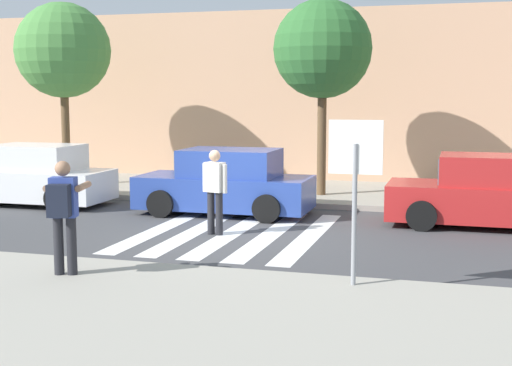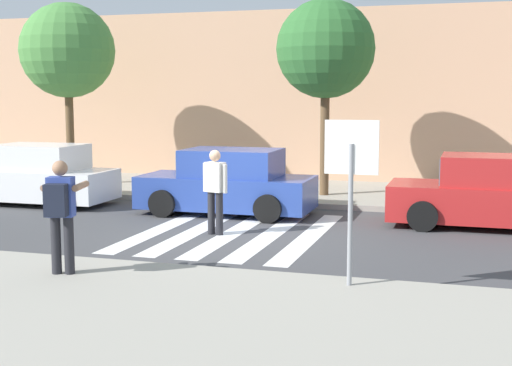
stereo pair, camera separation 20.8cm
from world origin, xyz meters
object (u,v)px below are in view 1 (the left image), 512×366
object	(u,v)px
stop_sign	(355,166)
photographer_with_backpack	(63,208)
pedestrian_crossing	(215,187)
parked_car_white	(32,177)
street_tree_west	(63,51)
parked_car_red	(487,193)
parked_car_blue	(226,184)
street_tree_center	(323,50)

from	to	relation	value
stop_sign	photographer_with_backpack	distance (m)	4.36
photographer_with_backpack	pedestrian_crossing	distance (m)	4.28
parked_car_white	photographer_with_backpack	bearing A→B (deg)	-53.44
parked_car_white	street_tree_west	world-z (taller)	street_tree_west
pedestrian_crossing	parked_car_red	xyz separation A→B (m)	(5.32, 2.42, -0.25)
parked_car_white	street_tree_west	size ratio (longest dim) A/B	0.77
photographer_with_backpack	pedestrian_crossing	bearing A→B (deg)	77.50
stop_sign	photographer_with_backpack	xyz separation A→B (m)	(-4.25, -0.65, -0.68)
parked_car_white	parked_car_red	bearing A→B (deg)	0.00
photographer_with_backpack	street_tree_west	bearing A→B (deg)	120.64
parked_car_blue	parked_car_red	size ratio (longest dim) A/B	1.00
photographer_with_backpack	parked_car_red	world-z (taller)	photographer_with_backpack
pedestrian_crossing	parked_car_white	distance (m)	6.31
pedestrian_crossing	street_tree_center	size ratio (longest dim) A/B	0.33
parked_car_red	street_tree_west	size ratio (longest dim) A/B	0.77
stop_sign	street_tree_center	bearing A→B (deg)	103.77
stop_sign	photographer_with_backpack	bearing A→B (deg)	-171.26
parked_car_blue	parked_car_red	distance (m)	5.89
parked_car_white	parked_car_red	xyz separation A→B (m)	(11.14, 0.00, 0.00)
parked_car_white	street_tree_west	distance (m)	4.44
photographer_with_backpack	parked_car_white	world-z (taller)	photographer_with_backpack
parked_car_red	street_tree_west	bearing A→B (deg)	166.57
parked_car_white	parked_car_blue	bearing A→B (deg)	0.00
street_tree_west	street_tree_center	distance (m)	7.68
stop_sign	parked_car_red	distance (m)	6.37
parked_car_white	street_tree_center	bearing A→B (deg)	22.36
parked_car_blue	street_tree_west	distance (m)	7.38
photographer_with_backpack	parked_car_blue	bearing A→B (deg)	86.89
parked_car_blue	pedestrian_crossing	bearing A→B (deg)	-76.81
stop_sign	pedestrian_crossing	size ratio (longest dim) A/B	1.36
photographer_with_backpack	parked_car_white	xyz separation A→B (m)	(-4.89, 6.60, -0.44)
photographer_with_backpack	parked_car_blue	xyz separation A→B (m)	(0.36, 6.60, -0.44)
street_tree_center	parked_car_white	bearing A→B (deg)	-157.64
street_tree_west	photographer_with_backpack	bearing A→B (deg)	-59.36
parked_car_red	parked_car_blue	bearing A→B (deg)	180.00
photographer_with_backpack	parked_car_red	xyz separation A→B (m)	(6.25, 6.60, -0.44)
street_tree_west	street_tree_center	xyz separation A→B (m)	(7.68, 0.05, -0.09)
stop_sign	parked_car_white	xyz separation A→B (m)	(-9.15, 5.94, -1.12)
stop_sign	parked_car_red	world-z (taller)	stop_sign
street_tree_center	parked_car_red	bearing A→B (deg)	-34.68
parked_car_blue	street_tree_west	size ratio (longest dim) A/B	0.77
parked_car_white	street_tree_center	size ratio (longest dim) A/B	0.79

